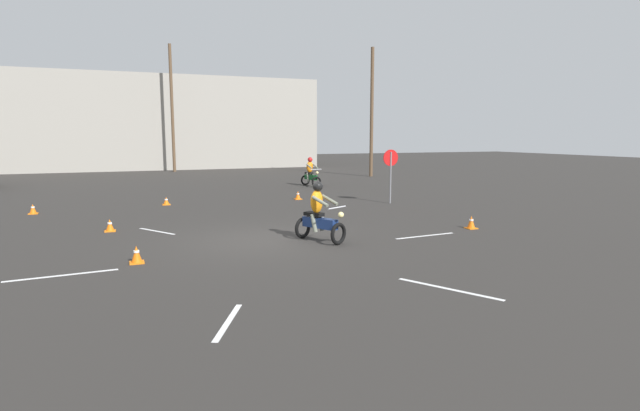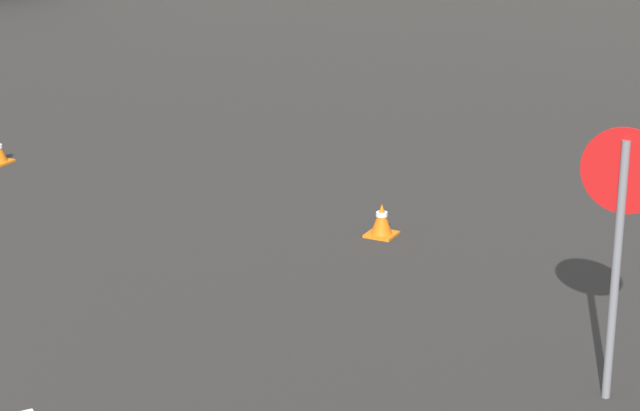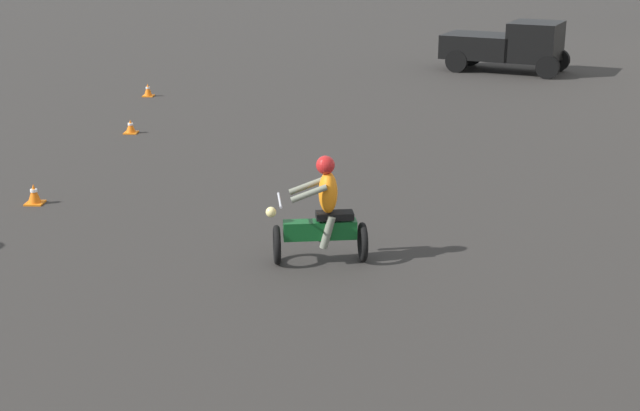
# 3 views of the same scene
# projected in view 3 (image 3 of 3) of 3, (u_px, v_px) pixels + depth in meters

# --- Properties ---
(motorcycle_rider_background) EXTENTS (0.84, 1.55, 1.66)m
(motorcycle_rider_background) POSITION_uv_depth(u_px,v_px,m) (322.00, 217.00, 13.28)
(motorcycle_rider_background) COLOR black
(motorcycle_rider_background) RESTS_ON ground
(pickup_truck) EXTENTS (3.37, 4.55, 1.73)m
(pickup_truck) POSITION_uv_depth(u_px,v_px,m) (509.00, 45.00, 30.41)
(pickup_truck) COLOR black
(pickup_truck) RESTS_ON ground
(traffic_cone_near_left) EXTENTS (0.32, 0.32, 0.34)m
(traffic_cone_near_left) POSITION_uv_depth(u_px,v_px,m) (131.00, 127.00, 21.69)
(traffic_cone_near_left) COLOR orange
(traffic_cone_near_left) RESTS_ON ground
(traffic_cone_far_center) EXTENTS (0.32, 0.32, 0.38)m
(traffic_cone_far_center) POSITION_uv_depth(u_px,v_px,m) (148.00, 90.00, 26.30)
(traffic_cone_far_center) COLOR orange
(traffic_cone_far_center) RESTS_ON ground
(traffic_cone_far_left) EXTENTS (0.32, 0.32, 0.38)m
(traffic_cone_far_left) POSITION_uv_depth(u_px,v_px,m) (34.00, 194.00, 16.23)
(traffic_cone_far_left) COLOR orange
(traffic_cone_far_left) RESTS_ON ground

